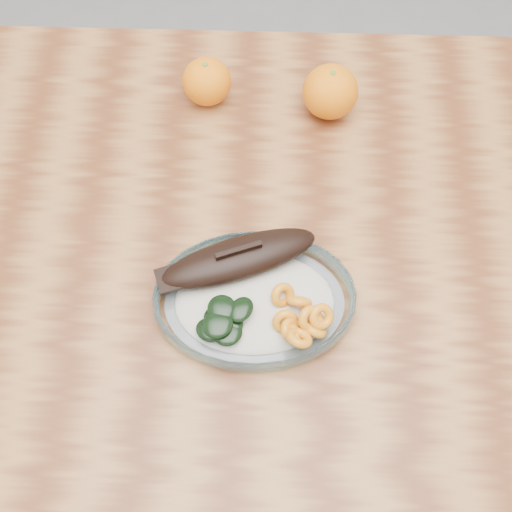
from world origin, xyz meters
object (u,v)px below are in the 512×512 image
object	(u,v)px
plated_meal	(254,298)
orange_right	(330,92)
dining_table	(241,281)
orange_left	(207,81)

from	to	relation	value
plated_meal	orange_right	size ratio (longest dim) A/B	5.94
dining_table	orange_left	bearing A→B (deg)	102.64
orange_left	plated_meal	bearing A→B (deg)	-76.62
plated_meal	orange_right	bearing A→B (deg)	69.54
dining_table	plated_meal	world-z (taller)	plated_meal
dining_table	orange_left	world-z (taller)	orange_left
dining_table	plated_meal	bearing A→B (deg)	-74.16
plated_meal	orange_right	world-z (taller)	orange_right
dining_table	orange_right	distance (m)	0.30
plated_meal	orange_left	size ratio (longest dim) A/B	6.65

